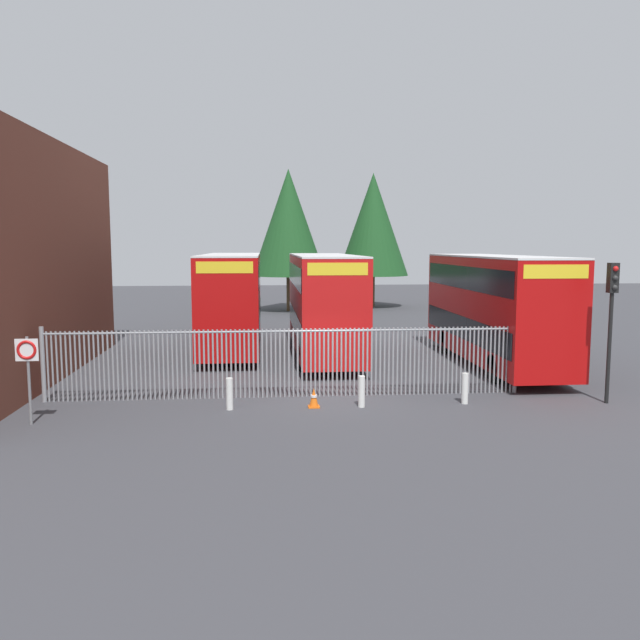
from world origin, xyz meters
TOP-DOWN VIEW (x-y plane):
  - ground_plane at (0.00, 8.00)m, footprint 100.00×100.00m
  - palisade_fence at (-1.41, 0.00)m, footprint 15.14×0.14m
  - double_decker_bus_near_gate at (7.06, 4.79)m, footprint 2.54×10.81m
  - double_decker_bus_behind_fence_left at (0.46, 7.56)m, footprint 2.54×10.81m
  - double_decker_bus_behind_fence_right at (-3.57, 9.56)m, footprint 2.54×10.81m
  - bollard_near_left at (-3.15, -1.44)m, footprint 0.20×0.20m
  - bollard_center_front at (0.77, -1.48)m, footprint 0.20×0.20m
  - bollard_near_right at (3.98, -1.34)m, footprint 0.20×0.20m
  - traffic_cone_by_gate at (-0.66, -1.39)m, footprint 0.34×0.34m
  - speed_limit_sign_post at (-8.43, -2.59)m, footprint 0.60×0.14m
  - traffic_light_kerbside at (8.35, -1.67)m, footprint 0.28×0.33m
  - tree_tall_back at (-0.29, 27.04)m, footprint 5.40×5.40m
  - tree_short_side at (6.36, 29.54)m, footprint 5.51×5.51m

SIDE VIEW (x-z plane):
  - ground_plane at x=0.00m, z-range 0.00..0.00m
  - traffic_cone_by_gate at x=-0.66m, z-range -0.01..0.58m
  - bollard_near_left at x=-3.15m, z-range 0.00..0.95m
  - bollard_center_front at x=0.77m, z-range 0.00..0.95m
  - bollard_near_right at x=3.98m, z-range 0.00..0.95m
  - palisade_fence at x=-1.41m, z-range 0.01..2.36m
  - speed_limit_sign_post at x=-8.43m, z-range 0.58..2.98m
  - double_decker_bus_near_gate at x=7.06m, z-range 0.21..4.63m
  - double_decker_bus_behind_fence_left at x=0.46m, z-range 0.21..4.63m
  - double_decker_bus_behind_fence_right at x=-3.57m, z-range 0.21..4.63m
  - traffic_light_kerbside at x=8.35m, z-range 0.84..5.14m
  - tree_short_side at x=6.36m, z-range 1.24..11.61m
  - tree_tall_back at x=-0.29m, z-range 1.30..11.62m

